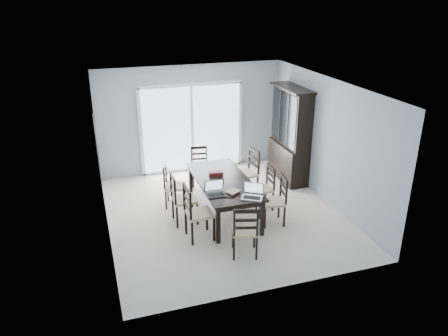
{
  "coord_description": "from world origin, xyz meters",
  "views": [
    {
      "loc": [
        -2.39,
        -7.42,
        4.21
      ],
      "look_at": [
        0.01,
        0.0,
        1.0
      ],
      "focal_mm": 35.0,
      "sensor_mm": 36.0,
      "label": 1
    }
  ],
  "objects_px": {
    "chair_left_near": "(194,207)",
    "chair_end_far": "(199,162)",
    "chair_left_far": "(171,181)",
    "laptop_dark": "(216,192)",
    "china_hutch": "(290,135)",
    "chair_right_mid": "(266,183)",
    "hot_tub": "(166,142)",
    "cell_phone": "(230,197)",
    "dining_table": "(223,183)",
    "chair_right_near": "(278,195)",
    "chair_left_mid": "(179,194)",
    "game_box": "(216,173)",
    "chair_end_near": "(245,226)",
    "laptop_silver": "(252,195)",
    "chair_right_far": "(249,167)"
  },
  "relations": [
    {
      "from": "laptop_dark",
      "to": "hot_tub",
      "type": "distance_m",
      "value": 4.07
    },
    {
      "from": "dining_table",
      "to": "chair_left_mid",
      "type": "relative_size",
      "value": 1.89
    },
    {
      "from": "chair_right_far",
      "to": "chair_end_near",
      "type": "height_order",
      "value": "chair_right_far"
    },
    {
      "from": "chair_right_near",
      "to": "cell_phone",
      "type": "distance_m",
      "value": 1.01
    },
    {
      "from": "china_hutch",
      "to": "chair_left_far",
      "type": "height_order",
      "value": "china_hutch"
    },
    {
      "from": "chair_right_mid",
      "to": "hot_tub",
      "type": "relative_size",
      "value": 0.56
    },
    {
      "from": "cell_phone",
      "to": "hot_tub",
      "type": "height_order",
      "value": "hot_tub"
    },
    {
      "from": "chair_right_far",
      "to": "cell_phone",
      "type": "bearing_deg",
      "value": 137.8
    },
    {
      "from": "chair_left_near",
      "to": "chair_left_far",
      "type": "bearing_deg",
      "value": -177.39
    },
    {
      "from": "chair_left_far",
      "to": "hot_tub",
      "type": "xyz_separation_m",
      "value": [
        0.42,
        2.74,
        -0.1
      ]
    },
    {
      "from": "dining_table",
      "to": "chair_left_mid",
      "type": "distance_m",
      "value": 0.91
    },
    {
      "from": "chair_right_near",
      "to": "chair_right_far",
      "type": "relative_size",
      "value": 0.95
    },
    {
      "from": "dining_table",
      "to": "chair_left_mid",
      "type": "height_order",
      "value": "chair_left_mid"
    },
    {
      "from": "chair_right_near",
      "to": "laptop_dark",
      "type": "distance_m",
      "value": 1.23
    },
    {
      "from": "chair_right_near",
      "to": "laptop_silver",
      "type": "height_order",
      "value": "chair_right_near"
    },
    {
      "from": "game_box",
      "to": "chair_right_mid",
      "type": "bearing_deg",
      "value": -15.92
    },
    {
      "from": "laptop_dark",
      "to": "hot_tub",
      "type": "bearing_deg",
      "value": 93.4
    },
    {
      "from": "laptop_dark",
      "to": "chair_right_near",
      "type": "bearing_deg",
      "value": -0.62
    },
    {
      "from": "chair_left_mid",
      "to": "chair_left_far",
      "type": "relative_size",
      "value": 1.09
    },
    {
      "from": "china_hutch",
      "to": "chair_end_far",
      "type": "height_order",
      "value": "china_hutch"
    },
    {
      "from": "chair_left_near",
      "to": "chair_right_mid",
      "type": "bearing_deg",
      "value": 110.73
    },
    {
      "from": "laptop_silver",
      "to": "game_box",
      "type": "bearing_deg",
      "value": 135.14
    },
    {
      "from": "chair_left_near",
      "to": "chair_left_far",
      "type": "height_order",
      "value": "chair_left_near"
    },
    {
      "from": "china_hutch",
      "to": "chair_right_mid",
      "type": "distance_m",
      "value": 1.75
    },
    {
      "from": "china_hutch",
      "to": "chair_left_near",
      "type": "height_order",
      "value": "china_hutch"
    },
    {
      "from": "chair_left_far",
      "to": "chair_right_mid",
      "type": "relative_size",
      "value": 1.01
    },
    {
      "from": "chair_end_far",
      "to": "hot_tub",
      "type": "relative_size",
      "value": 0.54
    },
    {
      "from": "chair_left_mid",
      "to": "chair_right_mid",
      "type": "distance_m",
      "value": 1.82
    },
    {
      "from": "chair_right_near",
      "to": "cell_phone",
      "type": "bearing_deg",
      "value": 106.08
    },
    {
      "from": "chair_left_far",
      "to": "hot_tub",
      "type": "distance_m",
      "value": 2.77
    },
    {
      "from": "laptop_dark",
      "to": "chair_right_mid",
      "type": "bearing_deg",
      "value": 27.6
    },
    {
      "from": "game_box",
      "to": "hot_tub",
      "type": "height_order",
      "value": "hot_tub"
    },
    {
      "from": "game_box",
      "to": "chair_left_far",
      "type": "bearing_deg",
      "value": 154.01
    },
    {
      "from": "chair_right_mid",
      "to": "chair_end_far",
      "type": "relative_size",
      "value": 1.04
    },
    {
      "from": "chair_left_near",
      "to": "hot_tub",
      "type": "xyz_separation_m",
      "value": [
        0.29,
        4.17,
        -0.17
      ]
    },
    {
      "from": "chair_left_mid",
      "to": "laptop_silver",
      "type": "height_order",
      "value": "chair_left_mid"
    },
    {
      "from": "chair_left_near",
      "to": "chair_right_near",
      "type": "height_order",
      "value": "chair_left_near"
    },
    {
      "from": "chair_right_mid",
      "to": "chair_right_far",
      "type": "height_order",
      "value": "chair_right_far"
    },
    {
      "from": "laptop_silver",
      "to": "laptop_dark",
      "type": "bearing_deg",
      "value": -177.91
    },
    {
      "from": "chair_right_far",
      "to": "cell_phone",
      "type": "height_order",
      "value": "chair_right_far"
    },
    {
      "from": "china_hutch",
      "to": "chair_right_near",
      "type": "distance_m",
      "value": 2.27
    },
    {
      "from": "chair_left_mid",
      "to": "chair_left_far",
      "type": "height_order",
      "value": "chair_left_mid"
    },
    {
      "from": "dining_table",
      "to": "chair_left_far",
      "type": "xyz_separation_m",
      "value": [
        -0.91,
        0.7,
        -0.11
      ]
    },
    {
      "from": "chair_end_near",
      "to": "cell_phone",
      "type": "relative_size",
      "value": 9.9
    },
    {
      "from": "chair_left_near",
      "to": "chair_end_far",
      "type": "bearing_deg",
      "value": 160.07
    },
    {
      "from": "chair_left_far",
      "to": "laptop_dark",
      "type": "distance_m",
      "value": 1.46
    },
    {
      "from": "dining_table",
      "to": "chair_right_far",
      "type": "relative_size",
      "value": 1.87
    },
    {
      "from": "laptop_dark",
      "to": "cell_phone",
      "type": "bearing_deg",
      "value": -36.35
    },
    {
      "from": "dining_table",
      "to": "cell_phone",
      "type": "bearing_deg",
      "value": -98.63
    },
    {
      "from": "dining_table",
      "to": "chair_right_near",
      "type": "xyz_separation_m",
      "value": [
        0.87,
        -0.65,
        -0.08
      ]
    }
  ]
}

